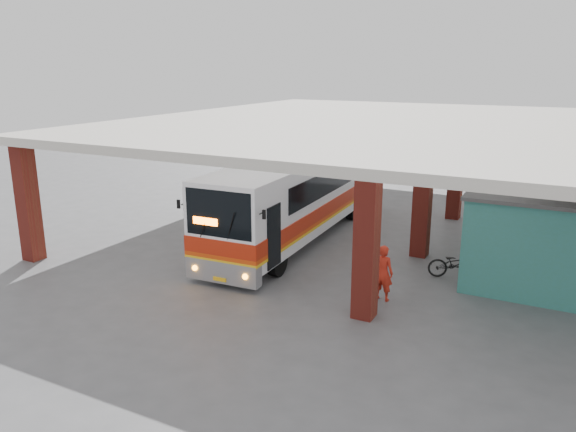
# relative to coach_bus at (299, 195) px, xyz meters

# --- Properties ---
(ground) EXTENTS (90.00, 90.00, 0.00)m
(ground) POSITION_rel_coach_bus_xyz_m (2.04, -2.91, -1.81)
(ground) COLOR #515154
(ground) RESTS_ON ground
(brick_columns) EXTENTS (20.10, 21.60, 4.35)m
(brick_columns) POSITION_rel_coach_bus_xyz_m (3.47, 2.09, 0.37)
(brick_columns) COLOR maroon
(brick_columns) RESTS_ON ground
(canopy_roof) EXTENTS (21.00, 23.00, 0.30)m
(canopy_roof) POSITION_rel_coach_bus_xyz_m (2.54, 3.59, 2.69)
(canopy_roof) COLOR beige
(canopy_roof) RESTS_ON brick_columns
(shop_building) EXTENTS (5.20, 8.20, 3.11)m
(shop_building) POSITION_rel_coach_bus_xyz_m (9.54, 1.09, -0.24)
(shop_building) COLOR teal
(shop_building) RESTS_ON ground
(coach_bus) EXTENTS (3.20, 12.60, 3.64)m
(coach_bus) POSITION_rel_coach_bus_xyz_m (0.00, 0.00, 0.00)
(coach_bus) COLOR white
(coach_bus) RESTS_ON ground
(motorcycle) EXTENTS (2.00, 1.28, 0.99)m
(motorcycle) POSITION_rel_coach_bus_xyz_m (6.74, -1.61, -1.31)
(motorcycle) COLOR black
(motorcycle) RESTS_ON ground
(pedestrian) EXTENTS (0.66, 0.45, 1.75)m
(pedestrian) POSITION_rel_coach_bus_xyz_m (5.12, -4.53, -0.93)
(pedestrian) COLOR red
(pedestrian) RESTS_ON ground
(red_chair) EXTENTS (0.45, 0.45, 0.82)m
(red_chair) POSITION_rel_coach_bus_xyz_m (6.69, 6.01, -1.43)
(red_chair) COLOR red
(red_chair) RESTS_ON ground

